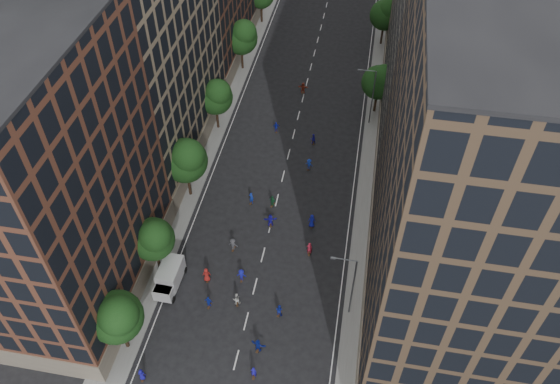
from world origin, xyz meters
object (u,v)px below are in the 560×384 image
(cargo_van, at_px, (169,277))
(skater_1, at_px, (254,372))
(skater_2, at_px, (279,310))
(skater_0, at_px, (142,375))
(streetlamp_far, at_px, (371,94))
(streetlamp_near, at_px, (351,284))

(cargo_van, distance_m, skater_1, 14.48)
(cargo_van, distance_m, skater_2, 12.71)
(skater_0, bearing_deg, cargo_van, -91.25)
(skater_0, height_order, skater_1, skater_1)
(streetlamp_far, bearing_deg, cargo_van, -120.84)
(streetlamp_near, xyz_separation_m, skater_2, (-7.07, -1.55, -4.37))
(streetlamp_near, bearing_deg, skater_1, -133.06)
(streetlamp_near, relative_size, cargo_van, 1.81)
(streetlamp_near, distance_m, streetlamp_far, 33.00)
(streetlamp_far, xyz_separation_m, skater_0, (-18.87, -44.00, -4.40))
(streetlamp_near, height_order, skater_2, streetlamp_near)
(skater_0, xyz_separation_m, skater_2, (11.80, 9.45, 0.03))
(skater_0, distance_m, skater_1, 10.82)
(skater_1, xyz_separation_m, skater_2, (1.20, 7.29, -0.00))
(streetlamp_near, distance_m, skater_1, 12.87)
(skater_2, bearing_deg, streetlamp_near, -151.01)
(skater_1, bearing_deg, skater_0, 10.35)
(cargo_van, bearing_deg, streetlamp_near, 1.21)
(skater_0, height_order, skater_2, skater_2)
(streetlamp_far, distance_m, cargo_van, 38.55)
(streetlamp_far, relative_size, skater_1, 5.67)
(skater_2, bearing_deg, cargo_van, 9.36)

